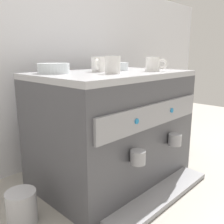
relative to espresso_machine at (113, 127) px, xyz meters
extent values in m
plane|color=#9E998E|center=(0.00, 0.00, -0.25)|extent=(4.00, 4.00, 0.00)
cube|color=silver|center=(0.00, 0.37, 0.24)|extent=(2.80, 0.03, 0.98)
cube|color=#4C4C51|center=(0.00, 0.00, -0.01)|extent=(0.68, 0.44, 0.47)
cube|color=#B7B7BC|center=(0.00, 0.00, 0.24)|extent=(0.68, 0.44, 0.02)
cube|color=#939399|center=(0.00, -0.22, 0.09)|extent=(0.63, 0.01, 0.09)
cylinder|color=#1E7AB7|center=(-0.12, -0.23, 0.09)|extent=(0.02, 0.01, 0.02)
cylinder|color=#1E7AB7|center=(0.12, -0.23, 0.09)|extent=(0.02, 0.01, 0.02)
cube|color=#939399|center=(0.00, -0.27, -0.24)|extent=(0.58, 0.12, 0.02)
cylinder|color=#939399|center=(-0.13, -0.25, -0.03)|extent=(0.06, 0.06, 0.05)
cylinder|color=#939399|center=(0.13, -0.25, -0.03)|extent=(0.06, 0.06, 0.05)
cylinder|color=white|center=(-0.03, 0.05, 0.28)|extent=(0.08, 0.08, 0.06)
torus|color=white|center=(-0.07, 0.02, 0.28)|extent=(0.05, 0.04, 0.05)
cylinder|color=white|center=(0.15, -0.10, 0.28)|extent=(0.06, 0.06, 0.06)
torus|color=white|center=(0.17, -0.14, 0.28)|extent=(0.03, 0.05, 0.05)
cylinder|color=white|center=(-0.07, -0.07, 0.28)|extent=(0.06, 0.06, 0.07)
torus|color=white|center=(-0.04, -0.06, 0.28)|extent=(0.05, 0.03, 0.05)
cylinder|color=silver|center=(0.09, 0.06, 0.27)|extent=(0.11, 0.11, 0.04)
cylinder|color=silver|center=(0.09, 0.06, 0.26)|extent=(0.06, 0.06, 0.01)
cylinder|color=silver|center=(-0.23, 0.11, 0.27)|extent=(0.13, 0.13, 0.04)
cylinder|color=silver|center=(-0.23, 0.11, 0.26)|extent=(0.07, 0.07, 0.01)
cylinder|color=#333338|center=(0.48, 0.00, -0.08)|extent=(0.16, 0.16, 0.33)
cone|color=black|center=(0.48, 0.00, 0.14)|extent=(0.16, 0.16, 0.11)
cylinder|color=#B7B7BC|center=(-0.46, 0.00, -0.19)|extent=(0.10, 0.10, 0.12)
camera|label=1|loc=(-0.79, -0.75, 0.33)|focal=39.60mm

